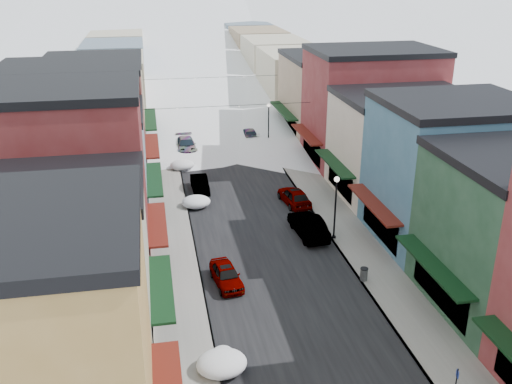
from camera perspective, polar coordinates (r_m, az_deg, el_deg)
name	(u,v)px	position (r m, az deg, el deg)	size (l,w,h in m)	color
road	(208,117)	(76.79, -4.77, 7.47)	(10.00, 160.00, 0.01)	black
sidewalk_left	(158,119)	(76.41, -9.74, 7.21)	(3.20, 160.00, 0.15)	gray
sidewalk_right	(257,114)	(77.69, 0.11, 7.77)	(3.20, 160.00, 0.15)	gray
curb_left	(170,118)	(76.44, -8.57, 7.29)	(0.10, 160.00, 0.15)	slate
curb_right	(246,115)	(77.43, -1.03, 7.72)	(0.10, 160.00, 0.15)	slate
bldg_l_yellow	(7,364)	(23.11, -23.62, -15.46)	(11.30, 8.70, 11.50)	#B98A44
bldg_l_cream	(47,271)	(30.66, -20.20, -7.43)	(11.30, 8.20, 9.50)	#BFB79A
bldg_l_brick_near	(54,187)	(37.33, -19.53, 0.51)	(12.30, 8.20, 12.50)	maroon
bldg_l_grayblue	(79,168)	(45.76, -17.25, 2.33)	(11.30, 9.20, 9.00)	gray
bldg_l_brick_far	(76,125)	(54.16, -17.53, 6.39)	(13.30, 9.20, 11.00)	maroon
bldg_l_tan	(96,105)	(63.83, -15.69, 8.38)	(11.30, 11.20, 10.00)	#988864
bldg_r_blue	(450,172)	(42.95, 18.83, 1.93)	(11.30, 9.20, 10.50)	#396581
bldg_r_cream	(403,145)	(50.97, 14.45, 4.60)	(12.30, 9.20, 9.00)	beige
bldg_r_brick_far	(371,106)	(58.80, 11.40, 8.40)	(13.30, 9.20, 11.50)	maroon
bldg_r_tan	(330,95)	(67.84, 7.44, 9.56)	(11.30, 11.20, 9.50)	#997D64
distant_blocks	(193,60)	(98.45, -6.34, 13.00)	(34.00, 55.00, 8.00)	gray
overhead_cables	(219,90)	(63.28, -3.70, 10.14)	(16.40, 15.04, 0.04)	black
car_silver_sedan	(226,275)	(36.66, -2.99, -8.28)	(1.56, 3.88, 1.32)	#ABAEB4
car_dark_hatch	(200,184)	(51.34, -5.63, 0.80)	(1.42, 4.06, 1.34)	black
car_silver_wagon	(186,145)	(62.42, -7.02, 4.68)	(2.10, 5.17, 1.50)	gray
car_green_sedan	(308,225)	(42.93, 5.23, -3.35)	(1.74, 4.98, 1.64)	black
car_gray_suv	(294,196)	(48.33, 3.85, -0.41)	(1.78, 4.43, 1.51)	gray
car_black_sedan	(249,134)	(66.37, -0.71, 5.82)	(1.86, 4.58, 1.33)	black
car_lane_silver	(199,133)	(66.83, -5.74, 5.89)	(1.74, 4.32, 1.47)	#9FA1A7
car_lane_white	(210,93)	(87.87, -4.67, 9.84)	(2.58, 5.59, 1.55)	silver
parking_sign	(456,384)	(28.68, 19.35, -17.71)	(0.07, 0.28, 2.09)	black
trash_can	(364,274)	(37.49, 10.74, -8.07)	(0.51, 0.51, 0.87)	#515456
streetlamp_near	(336,200)	(41.56, 7.98, -0.78)	(0.40, 0.40, 4.83)	black
streetlamp_far	(269,119)	(63.27, 1.27, 7.32)	(0.39, 0.39, 4.72)	black
snow_pile_near	(222,362)	(29.82, -3.45, -16.65)	(2.56, 2.78, 1.08)	white
snow_pile_mid	(196,202)	(48.07, -6.00, -0.96)	(2.42, 2.69, 1.02)	white
snow_pile_far	(182,165)	(57.04, -7.38, 2.71)	(2.37, 2.66, 1.00)	white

